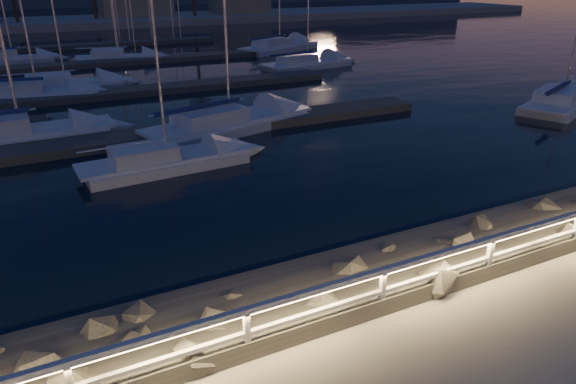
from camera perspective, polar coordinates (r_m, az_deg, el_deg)
name	(u,v)px	position (r m, az deg, el deg)	size (l,w,h in m)	color
ground	(453,287)	(12.35, 17.87, -10.04)	(400.00, 400.00, 0.00)	#9B958C
harbor_water	(149,83)	(39.79, -15.15, 11.65)	(400.00, 440.00, 0.60)	black
guard_rail	(455,258)	(11.91, 18.09, -7.01)	(44.11, 0.12, 1.06)	white
riprap	(399,266)	(13.26, 12.26, -8.06)	(39.95, 2.85, 1.41)	#656156
floating_docks	(145,72)	(40.92, -15.63, 12.72)	(22.00, 36.00, 0.40)	#60594F
far_shore	(80,19)	(81.73, -22.13, 17.34)	(160.00, 14.00, 5.20)	#9B958C
sailboat_a	(16,134)	(26.05, -27.96, 5.72)	(7.95, 2.64, 13.47)	silver
sailboat_b	(162,160)	(20.63, -13.81, 3.51)	(6.82, 2.46, 11.41)	silver
sailboat_c	(226,122)	(25.22, -6.94, 7.75)	(9.11, 4.73, 14.90)	silver
sailboat_d	(562,99)	(33.69, 28.17, 9.08)	(8.81, 5.54, 14.50)	silver
sailboat_f	(34,93)	(34.91, -26.37, 9.82)	(7.31, 3.36, 12.04)	silver
sailboat_g	(62,84)	(37.03, -23.78, 10.90)	(7.52, 2.37, 12.69)	silver
sailboat_h	(305,63)	(42.38, 1.93, 14.15)	(8.21, 3.53, 13.45)	silver
sailboat_k	(117,57)	(47.75, -18.47, 14.05)	(7.47, 3.66, 12.21)	silver
sailboat_l	(278,46)	(51.87, -1.13, 15.90)	(9.45, 5.92, 15.55)	silver
sailboat_n	(11,58)	(50.49, -28.44, 12.95)	(6.95, 2.40, 11.66)	silver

